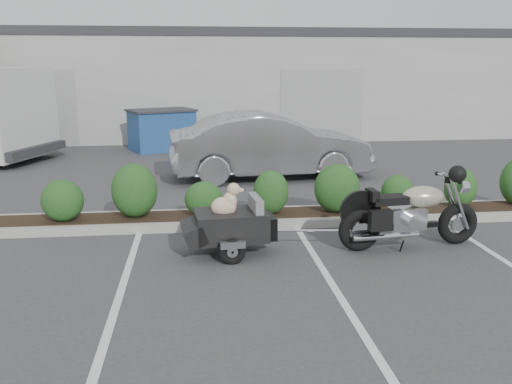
{
  "coord_description": "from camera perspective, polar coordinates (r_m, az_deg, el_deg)",
  "views": [
    {
      "loc": [
        -0.52,
        -7.14,
        2.8
      ],
      "look_at": [
        0.44,
        1.39,
        0.75
      ],
      "focal_mm": 38.0,
      "sensor_mm": 36.0,
      "label": 1
    }
  ],
  "objects": [
    {
      "name": "ground",
      "position": [
        7.69,
        -2.15,
        -7.94
      ],
      "size": [
        90.0,
        90.0,
        0.0
      ],
      "primitive_type": "plane",
      "color": "#38383A",
      "rests_on": "ground"
    },
    {
      "name": "planter_kerb",
      "position": [
        9.85,
        2.69,
        -2.65
      ],
      "size": [
        12.0,
        1.0,
        0.15
      ],
      "primitive_type": "cube",
      "color": "#9E9E93",
      "rests_on": "ground"
    },
    {
      "name": "building",
      "position": [
        24.16,
        -5.3,
        11.49
      ],
      "size": [
        26.0,
        10.0,
        4.0
      ],
      "primitive_type": "cube",
      "color": "#9EA099",
      "rests_on": "ground"
    },
    {
      "name": "motorcycle",
      "position": [
        8.66,
        15.97,
        -2.29
      ],
      "size": [
        2.32,
        0.83,
        1.33
      ],
      "rotation": [
        0.0,
        0.0,
        0.1
      ],
      "color": "black",
      "rests_on": "ground"
    },
    {
      "name": "pet_trailer",
      "position": [
        8.07,
        -2.79,
        -3.4
      ],
      "size": [
        1.87,
        1.05,
        1.1
      ],
      "rotation": [
        0.0,
        0.0,
        0.1
      ],
      "color": "black",
      "rests_on": "ground"
    },
    {
      "name": "sedan",
      "position": [
        13.45,
        1.47,
        4.92
      ],
      "size": [
        5.04,
        2.1,
        1.62
      ],
      "primitive_type": "imported",
      "rotation": [
        0.0,
        0.0,
        1.65
      ],
      "color": "#9F9FA5",
      "rests_on": "ground"
    },
    {
      "name": "dumpster",
      "position": [
        18.08,
        -9.89,
        6.5
      ],
      "size": [
        2.41,
        2.08,
        1.34
      ],
      "rotation": [
        0.0,
        0.0,
        0.41
      ],
      "color": "navy",
      "rests_on": "ground"
    }
  ]
}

